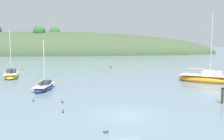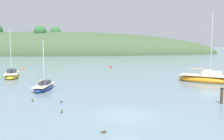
{
  "view_description": "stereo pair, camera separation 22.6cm",
  "coord_description": "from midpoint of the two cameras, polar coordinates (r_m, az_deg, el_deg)",
  "views": [
    {
      "loc": [
        -2.2,
        -19.31,
        5.75
      ],
      "look_at": [
        0.0,
        20.0,
        1.2
      ],
      "focal_mm": 41.21,
      "sensor_mm": 36.0,
      "label": 1
    },
    {
      "loc": [
        -1.97,
        -19.32,
        5.75
      ],
      "look_at": [
        0.0,
        20.0,
        1.2
      ],
      "focal_mm": 41.21,
      "sensor_mm": 36.0,
      "label": 2
    }
  ],
  "objects": [
    {
      "name": "jetty_piling",
      "position": [
        25.56,
        23.4,
        -5.24
      ],
      "size": [
        0.3,
        0.3,
        1.46
      ],
      "color": "#423323",
      "rests_on": "ground"
    },
    {
      "name": "duck_trailing",
      "position": [
        16.51,
        -1.47,
        -13.59
      ],
      "size": [
        0.41,
        0.31,
        0.24
      ],
      "color": "#473828",
      "rests_on": "ground"
    },
    {
      "name": "duck_lone_left",
      "position": [
        25.71,
        -16.97,
        -6.5
      ],
      "size": [
        0.31,
        0.41,
        0.24
      ],
      "color": "#473828",
      "rests_on": "ground"
    },
    {
      "name": "sailboat_grey_yawl",
      "position": [
        42.91,
        -21.25,
        -1.05
      ],
      "size": [
        3.44,
        6.33,
        7.78
      ],
      "color": "gold",
      "rests_on": "ground"
    },
    {
      "name": "duck_lone_right",
      "position": [
        21.27,
        -10.77,
        -9.06
      ],
      "size": [
        0.18,
        0.42,
        0.24
      ],
      "color": "#473828",
      "rests_on": "ground"
    },
    {
      "name": "sailboat_black_sloop",
      "position": [
        37.98,
        20.57,
        -1.83
      ],
      "size": [
        8.02,
        6.34,
        9.73
      ],
      "color": "orange",
      "rests_on": "ground"
    },
    {
      "name": "mooring_buoy_channel",
      "position": [
        45.14,
        18.1,
        -0.9
      ],
      "size": [
        0.44,
        0.44,
        0.54
      ],
      "color": "yellow",
      "rests_on": "ground"
    },
    {
      "name": "sailboat_orange_cutter",
      "position": [
        31.12,
        -14.69,
        -3.68
      ],
      "size": [
        2.24,
        4.96,
        5.97
      ],
      "color": "navy",
      "rests_on": "ground"
    },
    {
      "name": "mooring_buoy_outer",
      "position": [
        53.88,
        -19.03,
        0.23
      ],
      "size": [
        0.44,
        0.44,
        0.54
      ],
      "color": "orange",
      "rests_on": "ground"
    },
    {
      "name": "mooring_buoy_inner",
      "position": [
        54.27,
        -0.1,
        0.64
      ],
      "size": [
        0.44,
        0.44,
        0.54
      ],
      "color": "red",
      "rests_on": "ground"
    },
    {
      "name": "far_shoreline_hill",
      "position": [
        113.62,
        -14.63,
        3.52
      ],
      "size": [
        150.0,
        36.0,
        22.64
      ],
      "color": "#425638",
      "rests_on": "ground"
    },
    {
      "name": "duck_straggler",
      "position": [
        24.48,
        -10.87,
        -6.98
      ],
      "size": [
        0.35,
        0.39,
        0.24
      ],
      "color": "#473828",
      "rests_on": "ground"
    },
    {
      "name": "ground_plane",
      "position": [
        20.26,
        3.2,
        -9.9
      ],
      "size": [
        400.0,
        400.0,
        0.0
      ],
      "primitive_type": "plane",
      "color": "slate"
    }
  ]
}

